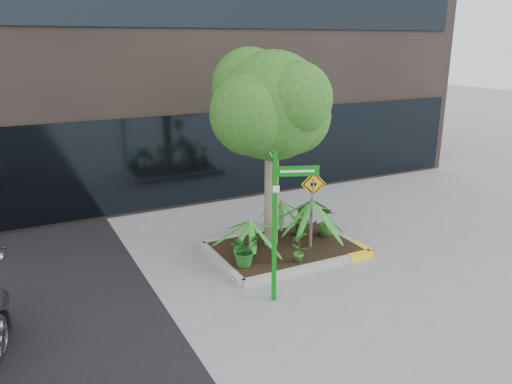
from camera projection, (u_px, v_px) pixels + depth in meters
name	position (u px, v px, depth m)	size (l,w,h in m)	color
ground	(284.00, 259.00, 11.12)	(80.00, 80.00, 0.00)	gray
planter	(286.00, 248.00, 11.43)	(3.35, 2.36, 0.15)	#9E9E99
tree	(272.00, 106.00, 10.67)	(3.03, 2.69, 4.55)	gray
palm_front	(312.00, 200.00, 11.12)	(1.33, 1.33, 1.47)	gray
palm_left	(250.00, 221.00, 10.67)	(0.98, 0.98, 1.09)	gray
palm_back	(282.00, 202.00, 12.13)	(0.91, 0.91, 1.01)	gray
shrub_a	(244.00, 249.00, 10.36)	(0.63, 0.63, 0.71)	#1A5B1C
shrub_b	(327.00, 221.00, 11.95)	(0.41, 0.41, 0.73)	#295C1B
shrub_c	(299.00, 246.00, 10.53)	(0.37, 0.37, 0.70)	#2F631E
shrub_d	(303.00, 218.00, 11.96)	(0.47, 0.47, 0.85)	#2B5C1A
street_sign_post	(277.00, 210.00, 8.92)	(0.79, 1.03, 2.84)	#0B7911
cattle_sign	(313.00, 197.00, 10.93)	(0.54, 0.18, 1.81)	slate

